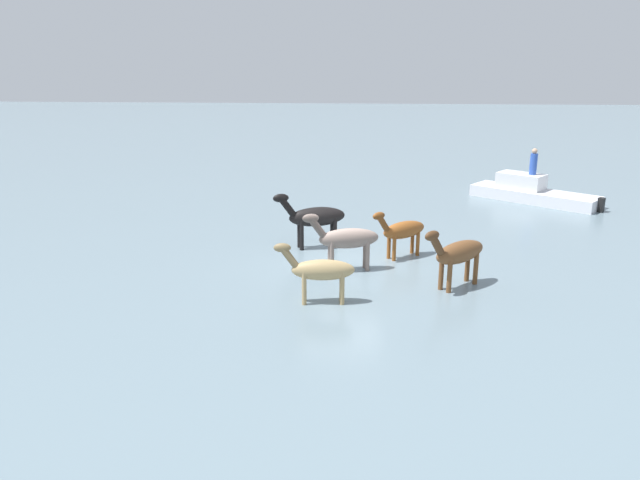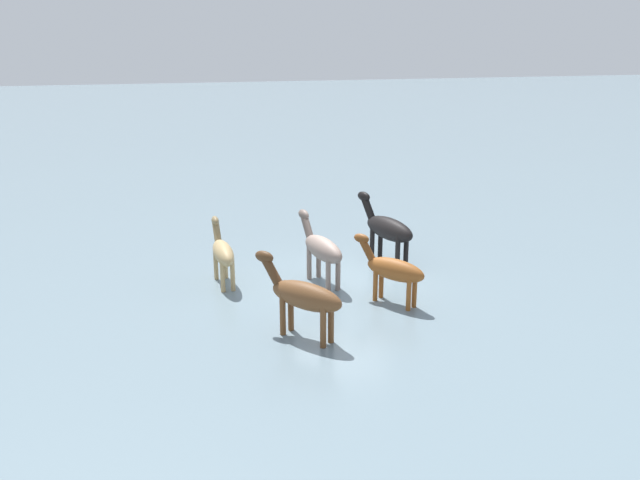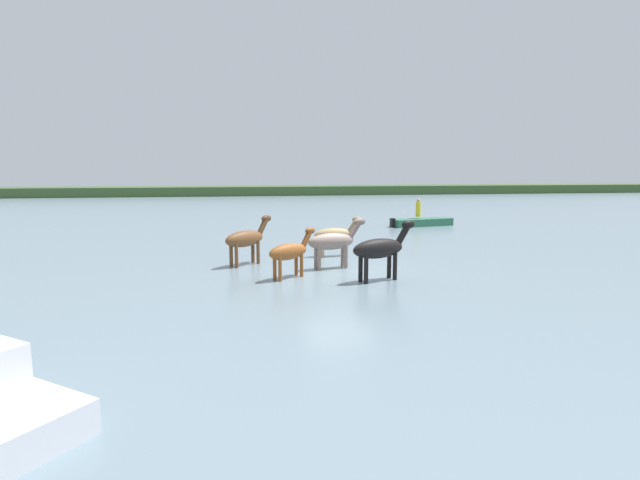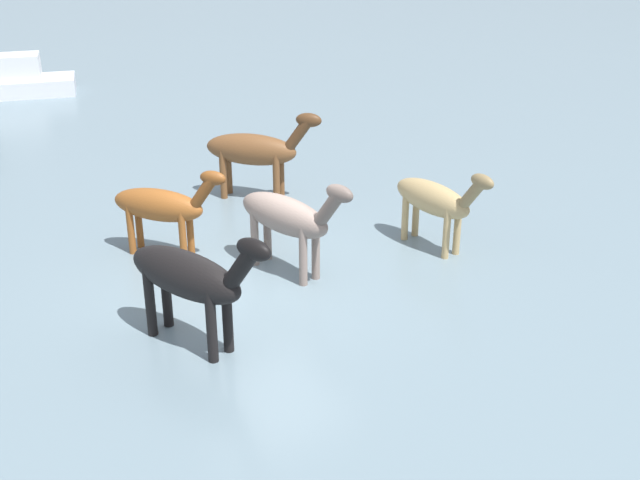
{
  "view_description": "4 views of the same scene",
  "coord_description": "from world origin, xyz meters",
  "px_view_note": "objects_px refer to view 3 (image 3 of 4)",
  "views": [
    {
      "loc": [
        -0.63,
        18.13,
        6.25
      ],
      "look_at": [
        0.77,
        -0.13,
        0.75
      ],
      "focal_mm": 33.87,
      "sensor_mm": 36.0,
      "label": 1
    },
    {
      "loc": [
        -16.72,
        4.62,
        6.73
      ],
      "look_at": [
        0.15,
        0.53,
        1.18
      ],
      "focal_mm": 37.22,
      "sensor_mm": 36.0,
      "label": 2
    },
    {
      "loc": [
        -3.64,
        -17.85,
        3.76
      ],
      "look_at": [
        -0.68,
        -0.08,
        1.18
      ],
      "focal_mm": 28.49,
      "sensor_mm": 36.0,
      "label": 3
    },
    {
      "loc": [
        10.3,
        -5.78,
        6.23
      ],
      "look_at": [
        0.65,
        0.67,
        0.85
      ],
      "focal_mm": 45.89,
      "sensor_mm": 36.0,
      "label": 4
    }
  ],
  "objects_px": {
    "horse_gray_outer": "(380,249)",
    "horse_mid_herd": "(246,239)",
    "horse_rear_stallion": "(333,242)",
    "horse_dun_straggler": "(290,252)",
    "boat_skiff_near": "(421,223)",
    "horse_dark_mare": "(335,235)",
    "person_watcher_seated": "(418,208)"
  },
  "relations": [
    {
      "from": "horse_gray_outer",
      "to": "horse_dark_mare",
      "type": "bearing_deg",
      "value": 76.12
    },
    {
      "from": "horse_gray_outer",
      "to": "horse_dun_straggler",
      "type": "relative_size",
      "value": 1.31
    },
    {
      "from": "horse_gray_outer",
      "to": "person_watcher_seated",
      "type": "height_order",
      "value": "horse_gray_outer"
    },
    {
      "from": "horse_dun_straggler",
      "to": "horse_mid_herd",
      "type": "distance_m",
      "value": 2.98
    },
    {
      "from": "horse_gray_outer",
      "to": "horse_mid_herd",
      "type": "xyz_separation_m",
      "value": [
        -4.35,
        3.49,
        -0.05
      ]
    },
    {
      "from": "horse_dun_straggler",
      "to": "horse_mid_herd",
      "type": "height_order",
      "value": "horse_mid_herd"
    },
    {
      "from": "boat_skiff_near",
      "to": "person_watcher_seated",
      "type": "bearing_deg",
      "value": 107.75
    },
    {
      "from": "horse_gray_outer",
      "to": "horse_mid_herd",
      "type": "bearing_deg",
      "value": 120.78
    },
    {
      "from": "horse_mid_herd",
      "to": "horse_dark_mare",
      "type": "bearing_deg",
      "value": -20.74
    },
    {
      "from": "horse_gray_outer",
      "to": "horse_mid_herd",
      "type": "distance_m",
      "value": 5.58
    },
    {
      "from": "horse_gray_outer",
      "to": "horse_dun_straggler",
      "type": "distance_m",
      "value": 3.07
    },
    {
      "from": "horse_rear_stallion",
      "to": "horse_mid_herd",
      "type": "distance_m",
      "value": 3.41
    },
    {
      "from": "horse_dun_straggler",
      "to": "person_watcher_seated",
      "type": "bearing_deg",
      "value": 18.27
    },
    {
      "from": "horse_dark_mare",
      "to": "horse_dun_straggler",
      "type": "distance_m",
      "value": 4.69
    },
    {
      "from": "horse_dark_mare",
      "to": "horse_dun_straggler",
      "type": "xyz_separation_m",
      "value": [
        -2.37,
        -4.05,
        0.0
      ]
    },
    {
      "from": "horse_rear_stallion",
      "to": "boat_skiff_near",
      "type": "distance_m",
      "value": 15.24
    },
    {
      "from": "horse_rear_stallion",
      "to": "horse_gray_outer",
      "type": "distance_m",
      "value": 2.56
    },
    {
      "from": "horse_rear_stallion",
      "to": "horse_dark_mare",
      "type": "height_order",
      "value": "horse_rear_stallion"
    },
    {
      "from": "horse_dark_mare",
      "to": "person_watcher_seated",
      "type": "relative_size",
      "value": 1.81
    },
    {
      "from": "horse_dun_straggler",
      "to": "person_watcher_seated",
      "type": "distance_m",
      "value": 17.51
    },
    {
      "from": "horse_gray_outer",
      "to": "horse_mid_herd",
      "type": "height_order",
      "value": "horse_gray_outer"
    },
    {
      "from": "horse_gray_outer",
      "to": "horse_dun_straggler",
      "type": "height_order",
      "value": "horse_gray_outer"
    },
    {
      "from": "horse_rear_stallion",
      "to": "horse_mid_herd",
      "type": "height_order",
      "value": "horse_mid_herd"
    },
    {
      "from": "horse_gray_outer",
      "to": "horse_dun_straggler",
      "type": "xyz_separation_m",
      "value": [
        -2.94,
        0.87,
        -0.16
      ]
    },
    {
      "from": "horse_rear_stallion",
      "to": "horse_gray_outer",
      "type": "relative_size",
      "value": 0.95
    },
    {
      "from": "boat_skiff_near",
      "to": "person_watcher_seated",
      "type": "height_order",
      "value": "person_watcher_seated"
    },
    {
      "from": "horse_dun_straggler",
      "to": "boat_skiff_near",
      "type": "xyz_separation_m",
      "value": [
        10.06,
        14.18,
        -0.76
      ]
    },
    {
      "from": "horse_rear_stallion",
      "to": "horse_dun_straggler",
      "type": "distance_m",
      "value": 2.27
    },
    {
      "from": "horse_dun_straggler",
      "to": "person_watcher_seated",
      "type": "xyz_separation_m",
      "value": [
        9.91,
        14.43,
        0.2
      ]
    },
    {
      "from": "horse_gray_outer",
      "to": "boat_skiff_near",
      "type": "xyz_separation_m",
      "value": [
        7.12,
        15.05,
        -0.92
      ]
    },
    {
      "from": "horse_dark_mare",
      "to": "horse_mid_herd",
      "type": "xyz_separation_m",
      "value": [
        -3.78,
        -1.43,
        0.11
      ]
    },
    {
      "from": "horse_dun_straggler",
      "to": "person_watcher_seated",
      "type": "height_order",
      "value": "person_watcher_seated"
    }
  ]
}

